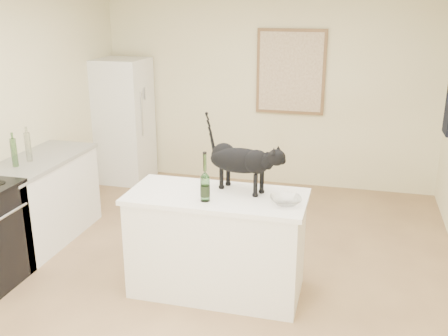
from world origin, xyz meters
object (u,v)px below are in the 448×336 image
at_px(wine_bottle, 205,180).
at_px(glass_bowl, 286,201).
at_px(black_cat, 240,164).
at_px(fridge, 123,121).

xyz_separation_m(wine_bottle, glass_bowl, (0.64, 0.09, -0.15)).
bearing_deg(black_cat, fridge, 152.59).
height_order(black_cat, wine_bottle, black_cat).
distance_m(black_cat, wine_bottle, 0.38).
height_order(fridge, glass_bowl, fridge).
height_order(wine_bottle, glass_bowl, wine_bottle).
bearing_deg(glass_bowl, black_cat, 152.94).
relative_size(fridge, wine_bottle, 4.72).
bearing_deg(wine_bottle, black_cat, 54.33).
distance_m(fridge, black_cat, 3.29).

